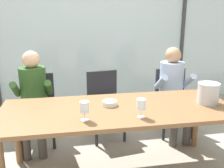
{
  "coord_description": "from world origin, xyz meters",
  "views": [
    {
      "loc": [
        -0.48,
        -2.35,
        1.65
      ],
      "look_at": [
        0.0,
        0.35,
        0.87
      ],
      "focal_mm": 41.11,
      "sensor_mm": 36.0,
      "label": 1
    }
  ],
  "objects_px": {
    "chair_center": "(172,96)",
    "wine_glass_near_bucket": "(141,105)",
    "tasting_bowl": "(110,103)",
    "ice_bucket_primary": "(208,93)",
    "person_pale_blue_shirt": "(173,87)",
    "dining_table": "(118,114)",
    "chair_left_of_center": "(104,99)",
    "person_olive_shirt": "(33,94)",
    "wine_glass_by_left_taster": "(84,108)",
    "chair_near_curtain": "(38,103)"
  },
  "relations": [
    {
      "from": "chair_center",
      "to": "wine_glass_near_bucket",
      "type": "distance_m",
      "value": 1.4
    },
    {
      "from": "tasting_bowl",
      "to": "ice_bucket_primary",
      "type": "bearing_deg",
      "value": -6.47
    },
    {
      "from": "ice_bucket_primary",
      "to": "wine_glass_near_bucket",
      "type": "relative_size",
      "value": 1.3
    },
    {
      "from": "person_pale_blue_shirt",
      "to": "tasting_bowl",
      "type": "xyz_separation_m",
      "value": [
        -0.97,
        -0.65,
        0.06
      ]
    },
    {
      "from": "dining_table",
      "to": "chair_center",
      "type": "height_order",
      "value": "chair_center"
    },
    {
      "from": "chair_left_of_center",
      "to": "ice_bucket_primary",
      "type": "height_order",
      "value": "ice_bucket_primary"
    },
    {
      "from": "tasting_bowl",
      "to": "chair_center",
      "type": "bearing_deg",
      "value": 37.11
    },
    {
      "from": "chair_left_of_center",
      "to": "wine_glass_near_bucket",
      "type": "height_order",
      "value": "wine_glass_near_bucket"
    },
    {
      "from": "person_pale_blue_shirt",
      "to": "wine_glass_near_bucket",
      "type": "bearing_deg",
      "value": -125.08
    },
    {
      "from": "person_olive_shirt",
      "to": "wine_glass_near_bucket",
      "type": "bearing_deg",
      "value": -44.3
    },
    {
      "from": "dining_table",
      "to": "chair_left_of_center",
      "type": "distance_m",
      "value": 0.89
    },
    {
      "from": "ice_bucket_primary",
      "to": "wine_glass_by_left_taster",
      "type": "xyz_separation_m",
      "value": [
        -1.3,
        -0.21,
        0.0
      ]
    },
    {
      "from": "person_pale_blue_shirt",
      "to": "chair_center",
      "type": "bearing_deg",
      "value": 72.5
    },
    {
      "from": "dining_table",
      "to": "tasting_bowl",
      "type": "height_order",
      "value": "tasting_bowl"
    },
    {
      "from": "chair_near_curtain",
      "to": "person_pale_blue_shirt",
      "type": "relative_size",
      "value": 0.73
    },
    {
      "from": "person_pale_blue_shirt",
      "to": "wine_glass_near_bucket",
      "type": "xyz_separation_m",
      "value": [
        -0.74,
        -1.0,
        0.15
      ]
    },
    {
      "from": "dining_table",
      "to": "wine_glass_near_bucket",
      "type": "distance_m",
      "value": 0.36
    },
    {
      "from": "chair_left_of_center",
      "to": "wine_glass_near_bucket",
      "type": "bearing_deg",
      "value": -89.99
    },
    {
      "from": "ice_bucket_primary",
      "to": "chair_near_curtain",
      "type": "bearing_deg",
      "value": 153.44
    },
    {
      "from": "dining_table",
      "to": "chair_center",
      "type": "distance_m",
      "value": 1.27
    },
    {
      "from": "dining_table",
      "to": "person_pale_blue_shirt",
      "type": "bearing_deg",
      "value": 39.14
    },
    {
      "from": "dining_table",
      "to": "chair_near_curtain",
      "type": "bearing_deg",
      "value": 135.0
    },
    {
      "from": "chair_near_curtain",
      "to": "tasting_bowl",
      "type": "relative_size",
      "value": 5.8
    },
    {
      "from": "chair_center",
      "to": "ice_bucket_primary",
      "type": "relative_size",
      "value": 3.91
    },
    {
      "from": "person_olive_shirt",
      "to": "wine_glass_near_bucket",
      "type": "height_order",
      "value": "person_olive_shirt"
    },
    {
      "from": "person_olive_shirt",
      "to": "tasting_bowl",
      "type": "height_order",
      "value": "person_olive_shirt"
    },
    {
      "from": "chair_left_of_center",
      "to": "person_olive_shirt",
      "type": "distance_m",
      "value": 0.92
    },
    {
      "from": "person_olive_shirt",
      "to": "wine_glass_by_left_taster",
      "type": "relative_size",
      "value": 6.91
    },
    {
      "from": "wine_glass_by_left_taster",
      "to": "wine_glass_near_bucket",
      "type": "xyz_separation_m",
      "value": [
        0.51,
        -0.02,
        0.0
      ]
    },
    {
      "from": "chair_left_of_center",
      "to": "ice_bucket_primary",
      "type": "bearing_deg",
      "value": -52.08
    },
    {
      "from": "chair_left_of_center",
      "to": "tasting_bowl",
      "type": "height_order",
      "value": "chair_left_of_center"
    },
    {
      "from": "chair_near_curtain",
      "to": "wine_glass_near_bucket",
      "type": "bearing_deg",
      "value": -48.24
    },
    {
      "from": "chair_left_of_center",
      "to": "tasting_bowl",
      "type": "relative_size",
      "value": 5.8
    },
    {
      "from": "chair_left_of_center",
      "to": "chair_center",
      "type": "relative_size",
      "value": 1.0
    },
    {
      "from": "dining_table",
      "to": "tasting_bowl",
      "type": "relative_size",
      "value": 15.29
    },
    {
      "from": "ice_bucket_primary",
      "to": "wine_glass_by_left_taster",
      "type": "height_order",
      "value": "ice_bucket_primary"
    },
    {
      "from": "dining_table",
      "to": "person_pale_blue_shirt",
      "type": "xyz_separation_m",
      "value": [
        0.9,
        0.73,
        0.03
      ]
    },
    {
      "from": "chair_left_of_center",
      "to": "person_olive_shirt",
      "type": "height_order",
      "value": "person_olive_shirt"
    },
    {
      "from": "chair_near_curtain",
      "to": "person_olive_shirt",
      "type": "bearing_deg",
      "value": -100.92
    },
    {
      "from": "ice_bucket_primary",
      "to": "tasting_bowl",
      "type": "bearing_deg",
      "value": 173.53
    },
    {
      "from": "dining_table",
      "to": "person_olive_shirt",
      "type": "relative_size",
      "value": 1.93
    },
    {
      "from": "dining_table",
      "to": "person_olive_shirt",
      "type": "height_order",
      "value": "person_olive_shirt"
    },
    {
      "from": "chair_left_of_center",
      "to": "person_olive_shirt",
      "type": "relative_size",
      "value": 0.73
    },
    {
      "from": "chair_left_of_center",
      "to": "wine_glass_by_left_taster",
      "type": "xyz_separation_m",
      "value": [
        -0.34,
        -1.13,
        0.33
      ]
    },
    {
      "from": "dining_table",
      "to": "chair_left_of_center",
      "type": "xyz_separation_m",
      "value": [
        -0.01,
        0.88,
        -0.14
      ]
    },
    {
      "from": "ice_bucket_primary",
      "to": "chair_center",
      "type": "bearing_deg",
      "value": 90.48
    },
    {
      "from": "person_pale_blue_shirt",
      "to": "wine_glass_by_left_taster",
      "type": "xyz_separation_m",
      "value": [
        -1.25,
        -0.98,
        0.15
      ]
    },
    {
      "from": "person_olive_shirt",
      "to": "wine_glass_by_left_taster",
      "type": "bearing_deg",
      "value": -61.54
    },
    {
      "from": "wine_glass_by_left_taster",
      "to": "wine_glass_near_bucket",
      "type": "distance_m",
      "value": 0.51
    },
    {
      "from": "chair_near_curtain",
      "to": "chair_center",
      "type": "bearing_deg",
      "value": -1.35
    }
  ]
}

